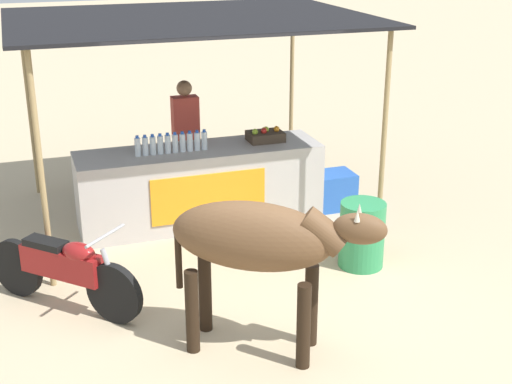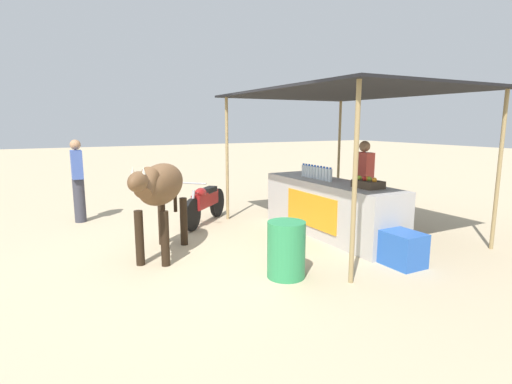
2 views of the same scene
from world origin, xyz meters
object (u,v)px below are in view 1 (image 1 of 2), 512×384
at_px(fruit_crate, 265,136).
at_px(water_barrel, 362,235).
at_px(cow, 260,242).
at_px(vendor_behind_counter, 186,141).
at_px(cooler_box, 330,190).
at_px(motorcycle_parked, 64,269).
at_px(stall_counter, 200,186).

distance_m(fruit_crate, water_barrel, 1.98).
bearing_deg(water_barrel, fruit_crate, 104.87).
bearing_deg(cow, fruit_crate, 69.63).
height_order(fruit_crate, vendor_behind_counter, vendor_behind_counter).
relative_size(fruit_crate, water_barrel, 0.60).
bearing_deg(vendor_behind_counter, cow, -93.90).
bearing_deg(cooler_box, vendor_behind_counter, 153.69).
distance_m(fruit_crate, vendor_behind_counter, 1.12).
bearing_deg(cooler_box, motorcycle_parked, -155.90).
distance_m(stall_counter, motorcycle_parked, 2.45).
xyz_separation_m(fruit_crate, motorcycle_parked, (-2.66, -1.72, -0.60)).
bearing_deg(vendor_behind_counter, stall_counter, -91.01).
bearing_deg(cooler_box, water_barrel, -102.97).
distance_m(vendor_behind_counter, cooler_box, 2.01).
xyz_separation_m(stall_counter, vendor_behind_counter, (0.01, 0.75, 0.37)).
bearing_deg(cow, water_barrel, 36.74).
xyz_separation_m(fruit_crate, cow, (-1.11, -2.99, 0.00)).
relative_size(cow, motorcycle_parked, 1.30).
distance_m(stall_counter, fruit_crate, 1.03).
relative_size(stall_counter, fruit_crate, 6.82).
bearing_deg(fruit_crate, motorcycle_parked, -147.07).
height_order(stall_counter, cooler_box, stall_counter).
height_order(fruit_crate, water_barrel, fruit_crate).
height_order(vendor_behind_counter, water_barrel, vendor_behind_counter).
height_order(stall_counter, water_barrel, stall_counter).
distance_m(cooler_box, cow, 3.55).
xyz_separation_m(cooler_box, water_barrel, (-0.38, -1.66, 0.13)).
relative_size(fruit_crate, cow, 0.26).
xyz_separation_m(stall_counter, fruit_crate, (0.87, 0.05, 0.55)).
bearing_deg(vendor_behind_counter, cooler_box, -26.31).
height_order(fruit_crate, motorcycle_parked, fruit_crate).
relative_size(fruit_crate, vendor_behind_counter, 0.27).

